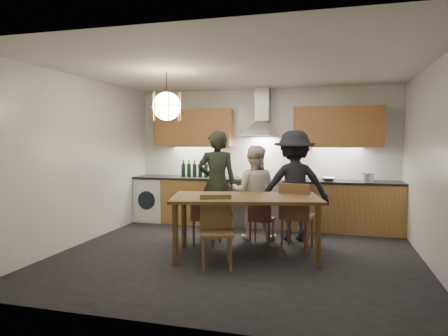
% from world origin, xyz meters
% --- Properties ---
extents(ground, '(5.00, 5.00, 0.00)m').
position_xyz_m(ground, '(0.00, 0.00, 0.00)').
color(ground, black).
rests_on(ground, ground).
extents(room_shell, '(5.02, 4.52, 2.61)m').
position_xyz_m(room_shell, '(0.00, 0.00, 1.71)').
color(room_shell, white).
rests_on(room_shell, ground).
extents(counter_run, '(5.00, 0.62, 0.90)m').
position_xyz_m(counter_run, '(0.02, 1.95, 0.45)').
color(counter_run, '#BD8948').
rests_on(counter_run, ground).
extents(range_stove, '(0.90, 0.60, 0.92)m').
position_xyz_m(range_stove, '(0.00, 1.94, 0.44)').
color(range_stove, silver).
rests_on(range_stove, ground).
extents(wall_fixtures, '(4.30, 0.54, 1.10)m').
position_xyz_m(wall_fixtures, '(0.00, 2.07, 1.87)').
color(wall_fixtures, '#C6834C').
rests_on(wall_fixtures, ground).
extents(pendant_lamp, '(0.43, 0.43, 0.70)m').
position_xyz_m(pendant_lamp, '(-1.00, -0.10, 2.10)').
color(pendant_lamp, black).
rests_on(pendant_lamp, ground).
extents(dining_table, '(2.19, 1.44, 0.85)m').
position_xyz_m(dining_table, '(0.14, -0.06, 0.75)').
color(dining_table, brown).
rests_on(dining_table, ground).
extents(chair_back_left, '(0.41, 0.41, 0.84)m').
position_xyz_m(chair_back_left, '(-0.58, 0.35, 0.48)').
color(chair_back_left, brown).
rests_on(chair_back_left, ground).
extents(chair_back_mid, '(0.39, 0.39, 0.80)m').
position_xyz_m(chair_back_mid, '(0.24, 0.63, 0.46)').
color(chair_back_mid, brown).
rests_on(chair_back_mid, ground).
extents(chair_back_right, '(0.52, 0.52, 1.00)m').
position_xyz_m(chair_back_right, '(0.78, 0.47, 0.57)').
color(chair_back_right, brown).
rests_on(chair_back_right, ground).
extents(chair_front, '(0.52, 0.52, 0.91)m').
position_xyz_m(chair_front, '(-0.15, -0.53, 0.52)').
color(chair_front, brown).
rests_on(chair_front, ground).
extents(person_left, '(0.74, 0.59, 1.78)m').
position_xyz_m(person_left, '(-0.59, 1.03, 0.89)').
color(person_left, black).
rests_on(person_left, ground).
extents(person_mid, '(0.77, 0.62, 1.53)m').
position_xyz_m(person_mid, '(0.06, 1.00, 0.77)').
color(person_mid, silver).
rests_on(person_mid, ground).
extents(person_right, '(1.27, 0.92, 1.78)m').
position_xyz_m(person_right, '(0.70, 1.07, 0.89)').
color(person_right, black).
rests_on(person_right, ground).
extents(mixing_bowl, '(0.28, 0.28, 0.06)m').
position_xyz_m(mixing_bowl, '(1.23, 1.89, 0.93)').
color(mixing_bowl, '#B6B6BA').
rests_on(mixing_bowl, counter_run).
extents(stock_pot, '(0.26, 0.26, 0.14)m').
position_xyz_m(stock_pot, '(1.89, 1.91, 0.97)').
color(stock_pot, silver).
rests_on(stock_pot, counter_run).
extents(wine_bottles, '(0.55, 0.08, 0.33)m').
position_xyz_m(wine_bottles, '(-1.31, 1.96, 1.07)').
color(wine_bottles, black).
rests_on(wine_bottles, counter_run).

